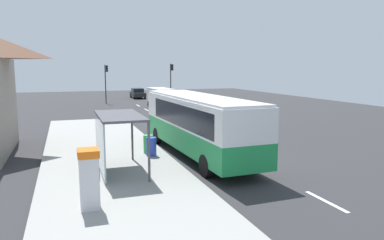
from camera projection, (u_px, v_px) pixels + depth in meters
The scene contains 19 objects.
ground_plane at pixel (168, 123), 31.60m from camera, with size 56.00×92.00×0.04m, color #2D2D30.
sidewalk_platform at pixel (108, 161), 18.29m from camera, with size 6.20×30.00×0.18m, color #999993.
lane_stripe_seg_0 at pixel (326, 201), 12.96m from camera, with size 0.16×2.20×0.01m, color silver.
lane_stripe_seg_1 at pixel (256, 166), 17.64m from camera, with size 0.16×2.20×0.01m, color silver.
lane_stripe_seg_2 at pixel (216, 145), 22.32m from camera, with size 0.16×2.20×0.01m, color silver.
lane_stripe_seg_3 at pixel (190, 132), 27.00m from camera, with size 0.16×2.20×0.01m, color silver.
lane_stripe_seg_4 at pixel (171, 122), 31.68m from camera, with size 0.16×2.20×0.01m, color silver.
lane_stripe_seg_5 at pixel (157, 115), 36.36m from camera, with size 0.16×2.20×0.01m, color silver.
lane_stripe_seg_6 at pixel (147, 110), 41.03m from camera, with size 0.16×2.20×0.01m, color silver.
lane_stripe_seg_7 at pixel (138, 105), 45.71m from camera, with size 0.16×2.20×0.01m, color silver.
bus at pixel (198, 122), 19.43m from camera, with size 2.90×11.09×3.21m.
white_van at pixel (161, 97), 42.59m from camera, with size 2.18×5.27×2.30m.
sedan_near at pixel (138, 93), 56.53m from camera, with size 1.87×4.42×1.52m.
ticket_machine at pixel (89, 178), 11.77m from camera, with size 0.66×0.76×1.94m.
recycling_bin_blue at pixel (151, 147), 18.91m from camera, with size 0.52×0.52×0.95m, color blue.
recycling_bin_green at pixel (148, 144), 19.57m from camera, with size 0.52×0.52×0.95m, color green.
traffic_light_near_side at pixel (171, 77), 49.97m from camera, with size 0.49×0.28×5.19m.
traffic_light_far_side at pixel (106, 78), 47.95m from camera, with size 0.49×0.28×5.03m.
bus_shelter at pixel (112, 128), 15.78m from camera, with size 1.80×4.00×2.50m.
Camera 1 is at (-8.27, -16.20, 4.68)m, focal length 34.49 mm.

